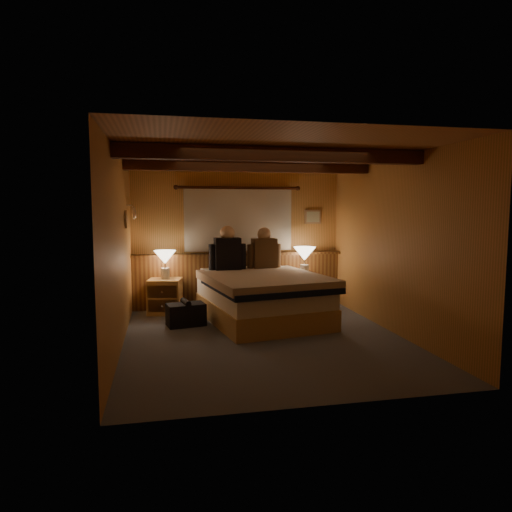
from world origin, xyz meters
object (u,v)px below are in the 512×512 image
object	(u,v)px
nightstand_right	(304,291)
duffel_bag	(186,314)
lamp_left	(165,259)
bed	(262,297)
nightstand_left	(165,296)
person_right	(264,251)
person_left	(227,252)
lamp_right	(305,255)

from	to	relation	value
nightstand_right	duffel_bag	bearing A→B (deg)	-151.72
duffel_bag	lamp_left	bearing A→B (deg)	96.22
bed	nightstand_left	bearing A→B (deg)	140.83
nightstand_left	person_right	distance (m)	1.78
nightstand_right	duffel_bag	xyz separation A→B (m)	(-2.05, -0.81, -0.11)
person_right	bed	bearing A→B (deg)	-110.01
person_left	person_right	size ratio (longest dim) A/B	1.05
lamp_left	person_right	xyz separation A→B (m)	(1.62, -0.10, 0.10)
lamp_left	person_left	distance (m)	1.02
nightstand_left	nightstand_right	size ratio (longest dim) A/B	1.06
lamp_right	duffel_bag	bearing A→B (deg)	-159.18
lamp_left	duffel_bag	bearing A→B (deg)	-72.55
bed	person_left	xyz separation A→B (m)	(-0.43, 0.64, 0.63)
nightstand_right	lamp_right	size ratio (longest dim) A/B	1.14
lamp_right	bed	bearing A→B (deg)	-140.96
lamp_left	person_left	bearing A→B (deg)	-11.04
person_left	duffel_bag	size ratio (longest dim) A/B	1.25
nightstand_right	person_left	world-z (taller)	person_left
nightstand_left	duffel_bag	bearing A→B (deg)	-60.09
bed	duffel_bag	distance (m)	1.17
duffel_bag	nightstand_right	bearing A→B (deg)	10.29
duffel_bag	person_right	bearing A→B (deg)	18.96
lamp_left	lamp_right	bearing A→B (deg)	-2.58
lamp_right	lamp_left	bearing A→B (deg)	177.42
bed	duffel_bag	world-z (taller)	bed
lamp_left	person_right	size ratio (longest dim) A/B	0.65
nightstand_left	lamp_left	bearing A→B (deg)	76.92
lamp_right	duffel_bag	xyz separation A→B (m)	(-2.05, -0.78, -0.74)
nightstand_left	duffel_bag	distance (m)	0.91
nightstand_right	duffel_bag	size ratio (longest dim) A/B	0.95
lamp_left	person_left	xyz separation A→B (m)	(0.99, -0.19, 0.12)
lamp_left	person_right	distance (m)	1.63
nightstand_right	lamp_left	xyz separation A→B (m)	(-2.33, 0.08, 0.61)
duffel_bag	person_left	bearing A→B (deg)	32.72
lamp_left	lamp_right	size ratio (longest dim) A/B	0.94
nightstand_right	lamp_left	size ratio (longest dim) A/B	1.21
nightstand_left	person_left	size ratio (longest dim) A/B	0.80
person_right	person_left	bearing A→B (deg)	-176.77
person_left	duffel_bag	xyz separation A→B (m)	(-0.72, -0.69, -0.84)
bed	lamp_left	xyz separation A→B (m)	(-1.43, 0.83, 0.52)
lamp_right	person_right	size ratio (longest dim) A/B	0.70
person_right	duffel_bag	distance (m)	1.76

